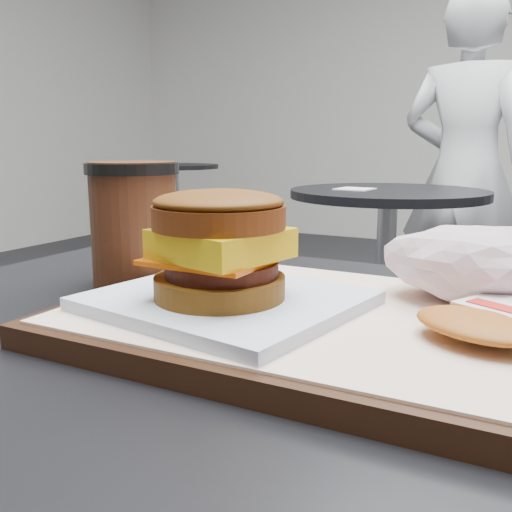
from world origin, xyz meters
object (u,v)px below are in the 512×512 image
Objects in this scene: serving_tray at (319,321)px; neighbor_table at (386,245)px; patron at (465,175)px; hash_brown at (509,324)px; coffee_cup at (134,219)px; crumpled_wrapper at (473,263)px; breakfast_sandwich at (222,259)px.

serving_tray is 0.51× the size of neighbor_table.
hash_brown is at bearing 108.20° from patron.
crumpled_wrapper is at bearing 3.61° from coffee_cup.
crumpled_wrapper is at bearing 35.22° from breakfast_sandwich.
coffee_cup is 2.17m from patron.
patron is (-0.21, 2.23, -0.00)m from serving_tray.
patron is (-0.31, 2.15, -0.04)m from crumpled_wrapper.
crumpled_wrapper is (0.17, 0.12, -0.01)m from breakfast_sandwich.
coffee_cup reaches higher than hash_brown.
neighbor_table is at bearing 107.46° from hash_brown.
breakfast_sandwich is at bearing 103.06° from patron.
serving_tray is at bearing 104.80° from patron.
patron reaches higher than crumpled_wrapper.
hash_brown is 0.97× the size of crumpled_wrapper.
breakfast_sandwich is (-0.07, -0.04, 0.05)m from serving_tray.
hash_brown is at bearing -3.17° from serving_tray.
serving_tray is at bearing -141.02° from crumpled_wrapper.
neighbor_table is 0.48× the size of patron.
patron is at bearing 98.70° from hash_brown.
breakfast_sandwich is 0.21m from hash_brown.
crumpled_wrapper reaches higher than hash_brown.
crumpled_wrapper is 0.33m from coffee_cup.
breakfast_sandwich is 0.14× the size of patron.
hash_brown is 1.06× the size of coffee_cup.
hash_brown is 1.73m from neighbor_table.
crumpled_wrapper is at bearing 38.98° from serving_tray.
hash_brown is 0.37m from coffee_cup.
neighbor_table is (-0.48, 1.54, -0.27)m from crumpled_wrapper.
crumpled_wrapper is 1.09× the size of coffee_cup.
coffee_cup is at bearing 149.62° from breakfast_sandwich.
hash_brown is 2.26m from patron.
coffee_cup reaches higher than crumpled_wrapper.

